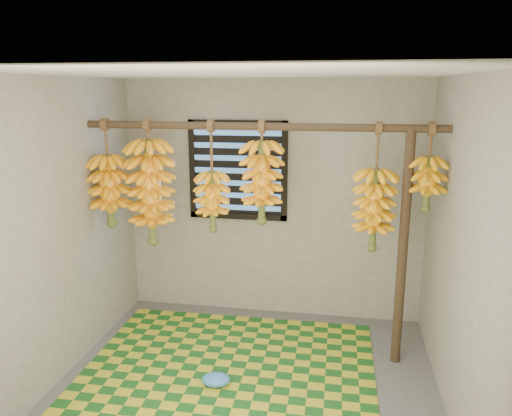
% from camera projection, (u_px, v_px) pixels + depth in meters
% --- Properties ---
extents(floor, '(3.00, 3.00, 0.01)m').
position_uv_depth(floor, '(244.00, 394.00, 3.87)').
color(floor, '#545454').
rests_on(floor, ground).
extents(ceiling, '(3.00, 3.00, 0.01)m').
position_uv_depth(ceiling, '(242.00, 73.00, 3.30)').
color(ceiling, silver).
rests_on(ceiling, wall_back).
extents(wall_back, '(3.00, 0.01, 2.40)m').
position_uv_depth(wall_back, '(273.00, 201.00, 5.03)').
color(wall_back, gray).
rests_on(wall_back, floor).
extents(wall_left, '(0.01, 3.00, 2.40)m').
position_uv_depth(wall_left, '(51.00, 235.00, 3.84)').
color(wall_left, gray).
rests_on(wall_left, floor).
extents(wall_right, '(0.01, 3.00, 2.40)m').
position_uv_depth(wall_right, '(463.00, 258.00, 3.33)').
color(wall_right, gray).
rests_on(wall_right, floor).
extents(window, '(1.00, 0.04, 1.00)m').
position_uv_depth(window, '(238.00, 171.00, 4.99)').
color(window, black).
rests_on(window, wall_back).
extents(hanging_pole, '(3.00, 0.06, 0.06)m').
position_uv_depth(hanging_pole, '(259.00, 126.00, 4.07)').
color(hanging_pole, '#463321').
rests_on(hanging_pole, wall_left).
extents(support_post, '(0.08, 0.08, 2.00)m').
position_uv_depth(support_post, '(403.00, 251.00, 4.10)').
color(support_post, '#463321').
rests_on(support_post, floor).
extents(woven_mat, '(2.43, 1.95, 0.01)m').
position_uv_depth(woven_mat, '(230.00, 368.00, 4.21)').
color(woven_mat, '#19571C').
rests_on(woven_mat, floor).
extents(plastic_bag, '(0.25, 0.19, 0.10)m').
position_uv_depth(plastic_bag, '(216.00, 380.00, 3.95)').
color(plastic_bag, '#3983D5').
rests_on(plastic_bag, woven_mat).
extents(banana_bunch_a, '(0.34, 0.34, 0.95)m').
position_uv_depth(banana_bunch_a, '(110.00, 191.00, 4.43)').
color(banana_bunch_a, brown).
rests_on(banana_bunch_a, hanging_pole).
extents(banana_bunch_b, '(0.39, 0.39, 1.10)m').
position_uv_depth(banana_bunch_b, '(151.00, 193.00, 4.37)').
color(banana_bunch_b, brown).
rests_on(banana_bunch_b, hanging_pole).
extents(banana_bunch_c, '(0.29, 0.29, 0.96)m').
position_uv_depth(banana_bunch_c, '(212.00, 201.00, 4.29)').
color(banana_bunch_c, brown).
rests_on(banana_bunch_c, hanging_pole).
extents(banana_bunch_d, '(0.33, 0.33, 0.87)m').
position_uv_depth(banana_bunch_d, '(262.00, 183.00, 4.17)').
color(banana_bunch_d, brown).
rests_on(banana_bunch_d, hanging_pole).
extents(banana_bunch_e, '(0.33, 0.33, 1.05)m').
position_uv_depth(banana_bunch_e, '(374.00, 210.00, 4.06)').
color(banana_bunch_e, brown).
rests_on(banana_bunch_e, hanging_pole).
extents(banana_bunch_f, '(0.27, 0.27, 0.70)m').
position_uv_depth(banana_bunch_f, '(427.00, 184.00, 3.94)').
color(banana_bunch_f, brown).
rests_on(banana_bunch_f, hanging_pole).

